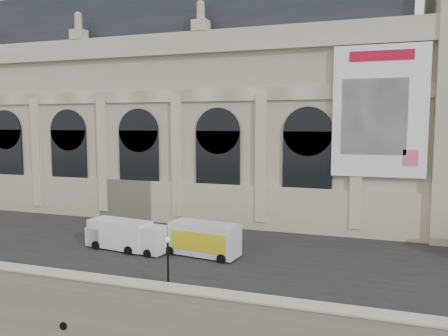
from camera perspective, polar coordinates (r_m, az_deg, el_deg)
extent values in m
cube|color=gray|center=(65.12, -2.02, -7.32)|extent=(160.00, 70.00, 6.00)
cube|color=#2D2D2D|center=(45.86, -11.27, -9.18)|extent=(160.00, 24.00, 0.06)
cube|color=gray|center=(35.21, -22.37, -13.30)|extent=(160.00, 1.20, 1.10)
cube|color=beige|center=(35.02, -22.41, -12.37)|extent=(160.00, 1.40, 0.12)
cube|color=#BEAE92|center=(62.14, -8.57, 5.01)|extent=(68.00, 18.00, 22.00)
cube|color=beige|center=(54.92, -12.75, -4.08)|extent=(68.60, 0.40, 5.00)
cube|color=beige|center=(54.74, -13.28, 15.12)|extent=(69.00, 0.80, 2.40)
cube|color=beige|center=(54.22, -13.05, 9.05)|extent=(68.00, 0.30, 1.40)
cube|color=#242930|center=(63.52, -8.77, 17.74)|extent=(64.00, 15.00, 6.00)
cube|color=#242930|center=(64.33, -8.83, 20.79)|extent=(56.00, 10.00, 1.20)
cube|color=black|center=(65.47, -26.48, 0.56)|extent=(5.20, 0.25, 9.00)
cylinder|color=black|center=(65.26, -26.66, 4.50)|extent=(5.20, 0.25, 5.20)
cube|color=beige|center=(61.90, -23.30, 1.82)|extent=(1.20, 0.50, 14.00)
cube|color=black|center=(58.88, -19.55, 0.31)|extent=(5.20, 0.25, 9.00)
cylinder|color=black|center=(58.64, -19.70, 4.69)|extent=(5.20, 0.25, 5.20)
cube|color=beige|center=(55.78, -15.58, 1.69)|extent=(1.20, 0.50, 14.00)
cube|color=black|center=(53.36, -11.02, 0.00)|extent=(5.20, 0.25, 9.00)
cylinder|color=black|center=(53.10, -11.12, 4.84)|extent=(5.20, 0.25, 5.20)
cube|color=beige|center=(50.91, -6.17, 1.49)|extent=(1.20, 0.50, 14.00)
cube|color=black|center=(49.27, -0.82, -0.37)|extent=(5.20, 0.25, 9.00)
cylinder|color=black|center=(48.99, -0.83, 4.87)|extent=(5.20, 0.25, 5.20)
cube|color=beige|center=(47.67, 4.84, 1.21)|extent=(1.20, 0.50, 14.00)
cube|color=black|center=(46.98, 10.79, -0.78)|extent=(5.20, 0.25, 9.00)
cylinder|color=black|center=(46.69, 10.90, 4.72)|extent=(5.20, 0.25, 5.20)
cube|color=beige|center=(46.39, 16.95, 0.85)|extent=(1.20, 0.50, 14.00)
cube|color=white|center=(46.05, 19.63, 6.96)|extent=(9.00, 0.35, 13.00)
cube|color=#AB0B25|center=(46.30, 19.87, 13.66)|extent=(6.00, 0.06, 1.00)
cube|color=gray|center=(45.83, 18.99, 6.36)|extent=(6.20, 0.06, 7.50)
cube|color=#F25582|center=(46.12, 23.17, 1.23)|extent=(1.40, 0.06, 1.60)
cube|color=silver|center=(42.66, -13.44, -8.34)|extent=(6.27, 3.17, 2.56)
cube|color=silver|center=(44.29, -15.83, -8.39)|extent=(2.00, 2.55, 1.78)
cube|color=black|center=(44.56, -16.45, -7.51)|extent=(0.35, 1.99, 0.89)
cylinder|color=black|center=(43.32, -16.38, -9.67)|extent=(0.88, 0.40, 0.84)
cylinder|color=black|center=(44.99, -14.34, -9.03)|extent=(0.88, 0.40, 0.84)
cylinder|color=black|center=(40.89, -12.37, -10.50)|extent=(0.88, 0.40, 0.84)
cylinder|color=black|center=(42.65, -10.37, -9.77)|extent=(0.88, 0.40, 0.84)
cube|color=silver|center=(41.41, -10.98, -8.88)|extent=(5.83, 3.12, 2.36)
cube|color=silver|center=(42.91, -13.27, -8.90)|extent=(1.91, 2.40, 1.64)
cube|color=black|center=(43.15, -13.86, -8.06)|extent=(0.39, 1.82, 0.82)
cylinder|color=black|center=(42.02, -13.79, -10.13)|extent=(0.81, 0.39, 0.78)
cylinder|color=black|center=(43.57, -11.86, -9.51)|extent=(0.81, 0.39, 0.78)
cylinder|color=black|center=(39.80, -9.96, -10.96)|extent=(0.81, 0.39, 0.78)
cylinder|color=black|center=(41.43, -8.07, -10.25)|extent=(0.81, 0.39, 0.78)
cube|color=silver|center=(39.39, -2.56, -9.20)|extent=(6.52, 3.25, 2.81)
cube|color=gold|center=(38.36, -3.46, -9.62)|extent=(5.36, 0.83, 1.66)
cube|color=#AB0B25|center=(38.36, -3.46, -9.62)|extent=(3.10, 0.48, 0.62)
cube|color=silver|center=(41.32, -6.91, -9.41)|extent=(1.97, 2.50, 1.56)
cylinder|color=black|center=(40.19, -7.10, -10.71)|extent=(0.87, 0.41, 0.83)
cylinder|color=black|center=(42.12, -5.28, -9.91)|extent=(0.87, 0.41, 0.83)
cylinder|color=black|center=(37.68, -0.34, -11.79)|extent=(0.87, 0.41, 0.83)
cylinder|color=black|center=(39.74, 1.24, -10.85)|extent=(0.87, 0.41, 0.83)
cylinder|color=black|center=(31.95, -7.28, -15.58)|extent=(0.41, 0.41, 0.37)
cylinder|color=black|center=(31.38, -7.32, -12.73)|extent=(0.15, 0.15, 3.73)
sphere|color=beige|center=(30.81, -7.37, -9.27)|extent=(0.41, 0.41, 0.41)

